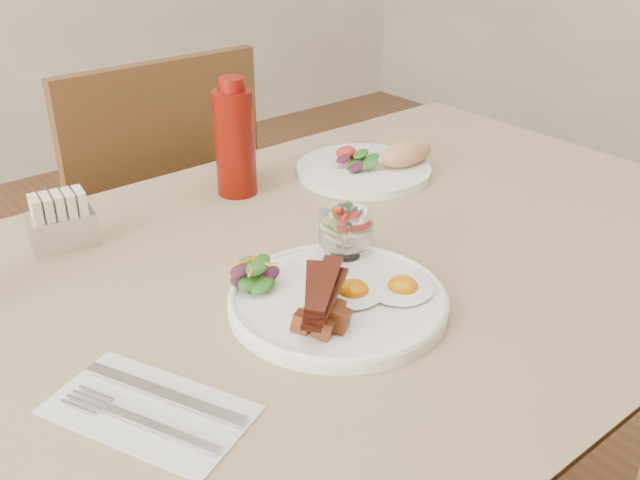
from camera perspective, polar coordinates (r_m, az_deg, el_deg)
table at (r=1.08m, az=2.26°, el=-5.25°), size 1.33×0.88×0.75m
chair_far at (r=1.64m, az=-13.37°, el=0.54°), size 0.42×0.42×0.93m
main_plate at (r=0.91m, az=1.43°, el=-4.97°), size 0.28×0.28×0.02m
fried_eggs at (r=0.91m, az=4.68°, el=-4.00°), size 0.15×0.12×0.02m
bacon_potato_pile at (r=0.84m, az=0.22°, el=-5.20°), size 0.11×0.10×0.05m
side_salad at (r=0.92m, az=-5.18°, el=-2.81°), size 0.08×0.08×0.04m
fruit_cup at (r=0.98m, az=2.06°, el=0.94°), size 0.08×0.08×0.08m
second_plate at (r=1.31m, az=4.31°, el=6.03°), size 0.25×0.25×0.06m
ketchup_bottle at (r=1.21m, az=-6.82°, el=7.89°), size 0.08×0.08×0.20m
hot_sauce_bottle at (r=1.27m, az=-6.44°, el=7.83°), size 0.05×0.05×0.15m
sugar_caddy at (r=1.11m, az=-19.97°, el=1.23°), size 0.10×0.07×0.09m
napkin_cutlery at (r=0.78m, az=-13.37°, el=-12.96°), size 0.19×0.24×0.01m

